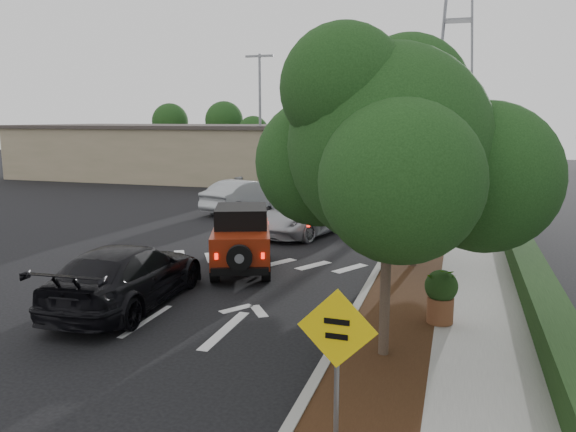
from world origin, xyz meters
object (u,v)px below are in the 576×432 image
at_px(speed_hump_sign, 337,349).
at_px(black_suv_oncoming, 127,275).
at_px(silver_suv_ahead, 306,215).
at_px(red_jeep, 242,238).

bearing_deg(speed_hump_sign, black_suv_oncoming, 144.73).
height_order(silver_suv_ahead, black_suv_oncoming, black_suv_oncoming).
height_order(red_jeep, speed_hump_sign, speed_hump_sign).
bearing_deg(red_jeep, silver_suv_ahead, 65.50).
relative_size(red_jeep, silver_suv_ahead, 0.75).
relative_size(red_jeep, black_suv_oncoming, 0.75).
xyz_separation_m(red_jeep, speed_hump_sign, (4.96, -8.99, 0.63)).
xyz_separation_m(silver_suv_ahead, speed_hump_sign, (4.50, -14.97, 0.88)).
bearing_deg(black_suv_oncoming, red_jeep, -112.72).
distance_m(silver_suv_ahead, speed_hump_sign, 15.65).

